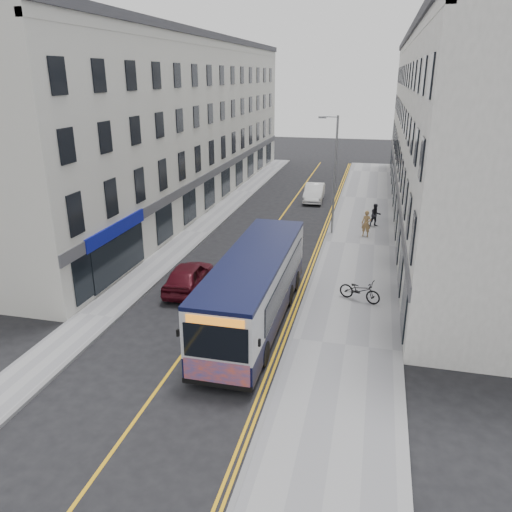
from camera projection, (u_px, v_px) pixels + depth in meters
The scene contains 17 objects.
ground at pixel (209, 317), 22.81m from camera, with size 140.00×140.00×0.00m, color black.
pavement_east at pixel (360, 245), 32.37m from camera, with size 4.50×64.00×0.12m, color gray.
pavement_west at pixel (196, 232), 34.85m from camera, with size 2.00×64.00×0.12m, color gray.
kerb_east at pixel (325, 242), 32.87m from camera, with size 0.18×64.00×0.13m, color slate.
kerb_west at pixel (210, 233), 34.63m from camera, with size 0.18×64.00×0.13m, color slate.
road_centre_line at pixel (266, 238), 33.77m from camera, with size 0.12×64.00×0.01m, color gold.
road_dbl_yellow_inner at pixel (318, 242), 32.99m from camera, with size 0.10×64.00×0.01m, color gold.
road_dbl_yellow_outer at pixel (321, 243), 32.94m from camera, with size 0.10×64.00×0.01m, color gold.
terrace_east at pixel (443, 131), 37.23m from camera, with size 6.00×46.00×13.00m, color white.
terrace_west at pixel (185, 125), 41.75m from camera, with size 6.00×46.00×13.00m, color beige.
streetlamp at pixel (334, 171), 33.18m from camera, with size 1.32×0.18×8.00m.
city_bus at pixel (255, 286), 21.75m from camera, with size 2.60×11.12×3.23m.
bicycle at pixel (360, 290), 24.03m from camera, with size 0.72×2.08×1.09m, color black.
pedestrian_near at pixel (366, 224), 33.59m from camera, with size 0.64×0.42×1.76m, color olive.
pedestrian_far at pixel (375, 215), 35.82m from camera, with size 0.80×0.63×1.65m, color black.
car_white at pixel (314, 193), 43.59m from camera, with size 1.57×4.50×1.48m, color white.
car_maroon at pixel (189, 276), 25.52m from camera, with size 1.75×4.35×1.48m, color #470B15.
Camera 1 is at (6.89, -19.40, 10.45)m, focal length 35.00 mm.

